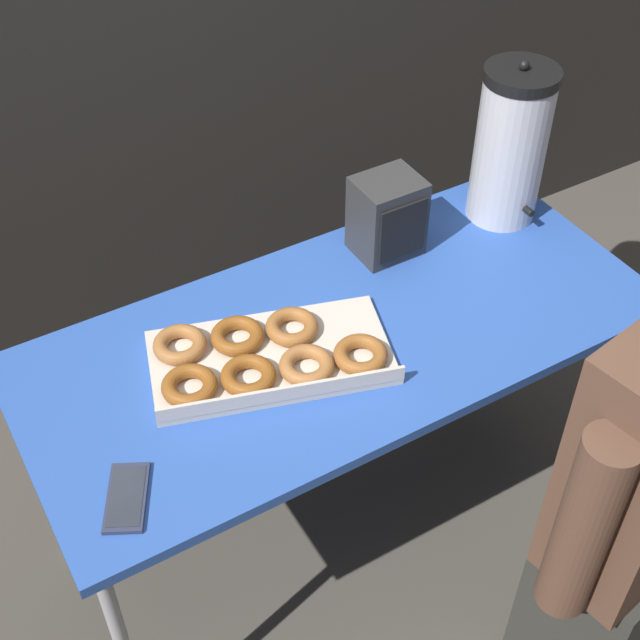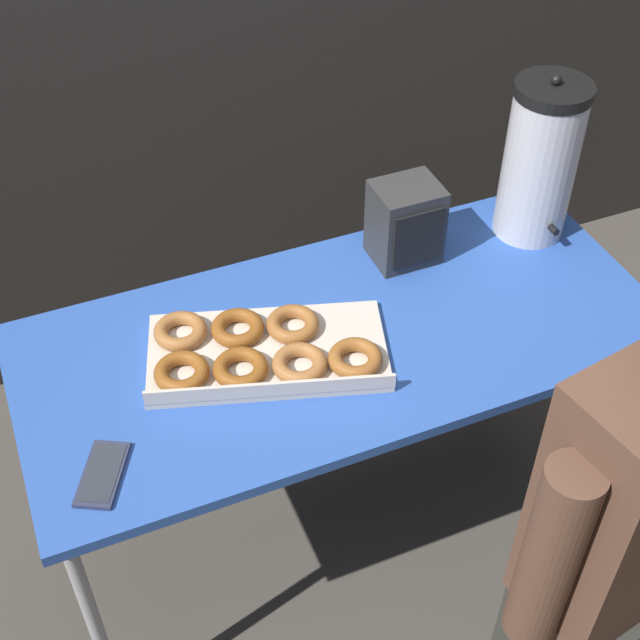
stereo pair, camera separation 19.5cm
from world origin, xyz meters
name	(u,v)px [view 2 (the right image)]	position (x,y,z in m)	size (l,w,h in m)	color
ground_plane	(337,522)	(0.00, 0.00, 0.00)	(12.00, 12.00, 0.00)	#4C473F
folding_table	(341,349)	(0.00, 0.00, 0.70)	(1.46, 0.65, 0.75)	#2D56B2
donut_box	(261,352)	(-0.20, -0.01, 0.77)	(0.58, 0.41, 0.05)	beige
coffee_urn	(540,161)	(0.59, 0.17, 0.95)	(0.18, 0.21, 0.43)	silver
cell_phone	(102,474)	(-0.59, -0.19, 0.75)	(0.14, 0.17, 0.01)	#2D334C
space_heater	(405,223)	(0.25, 0.19, 0.85)	(0.16, 0.14, 0.20)	#333333
person_seated	(638,531)	(0.37, -0.63, 0.62)	(0.63, 0.32, 1.32)	#33332D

